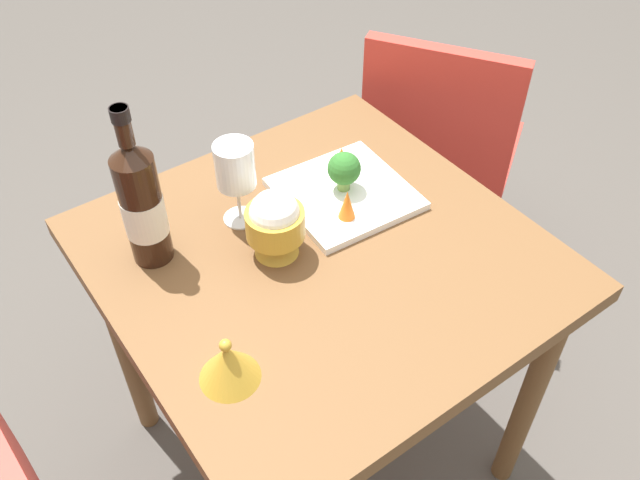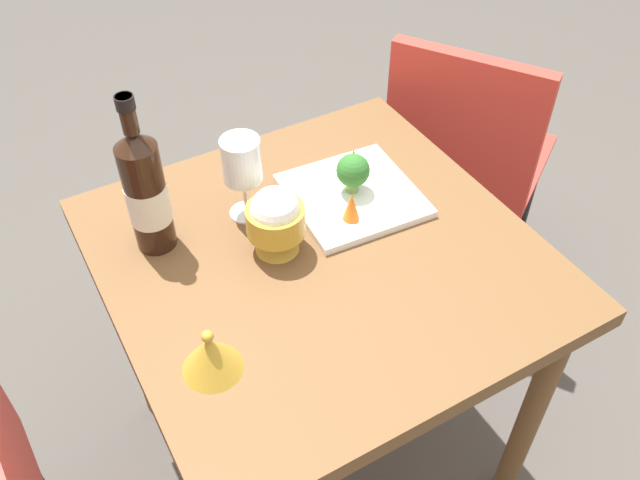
{
  "view_description": "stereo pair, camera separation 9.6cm",
  "coord_description": "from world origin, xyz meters",
  "px_view_note": "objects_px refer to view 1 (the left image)",
  "views": [
    {
      "loc": [
        0.73,
        -0.53,
        1.64
      ],
      "look_at": [
        0.0,
        0.0,
        0.76
      ],
      "focal_mm": 37.93,
      "sensor_mm": 36.0,
      "label": 1
    },
    {
      "loc": [
        0.78,
        -0.45,
        1.64
      ],
      "look_at": [
        0.0,
        0.0,
        0.76
      ],
      "focal_mm": 37.93,
      "sensor_mm": 36.0,
      "label": 2
    }
  ],
  "objects_px": {
    "chair_near_window": "(439,142)",
    "serving_plate": "(345,193)",
    "broccoli_floret": "(344,169)",
    "carrot_garnish_right": "(347,204)",
    "rice_bowl_lid": "(228,363)",
    "wine_bottle": "(142,204)",
    "rice_bowl": "(275,223)",
    "carrot_garnish_left": "(341,158)",
    "wine_glass": "(235,168)"
  },
  "relations": [
    {
      "from": "chair_near_window",
      "to": "serving_plate",
      "type": "distance_m",
      "value": 0.58
    },
    {
      "from": "broccoli_floret",
      "to": "carrot_garnish_right",
      "type": "relative_size",
      "value": 1.35
    },
    {
      "from": "rice_bowl_lid",
      "to": "broccoli_floret",
      "type": "distance_m",
      "value": 0.49
    },
    {
      "from": "chair_near_window",
      "to": "wine_bottle",
      "type": "relative_size",
      "value": 2.61
    },
    {
      "from": "rice_bowl_lid",
      "to": "serving_plate",
      "type": "relative_size",
      "value": 0.38
    },
    {
      "from": "rice_bowl",
      "to": "carrot_garnish_right",
      "type": "height_order",
      "value": "rice_bowl"
    },
    {
      "from": "serving_plate",
      "to": "carrot_garnish_left",
      "type": "bearing_deg",
      "value": 148.39
    },
    {
      "from": "chair_near_window",
      "to": "wine_glass",
      "type": "xyz_separation_m",
      "value": [
        0.14,
        -0.7,
        0.33
      ]
    },
    {
      "from": "wine_glass",
      "to": "broccoli_floret",
      "type": "distance_m",
      "value": 0.23
    },
    {
      "from": "wine_bottle",
      "to": "rice_bowl",
      "type": "distance_m",
      "value": 0.24
    },
    {
      "from": "wine_glass",
      "to": "broccoli_floret",
      "type": "xyz_separation_m",
      "value": [
        0.06,
        0.21,
        -0.06
      ]
    },
    {
      "from": "serving_plate",
      "to": "wine_glass",
      "type": "bearing_deg",
      "value": -107.87
    },
    {
      "from": "carrot_garnish_left",
      "to": "broccoli_floret",
      "type": "bearing_deg",
      "value": -33.07
    },
    {
      "from": "carrot_garnish_left",
      "to": "carrot_garnish_right",
      "type": "xyz_separation_m",
      "value": [
        0.13,
        -0.09,
        0.01
      ]
    },
    {
      "from": "rice_bowl_lid",
      "to": "carrot_garnish_right",
      "type": "xyz_separation_m",
      "value": [
        -0.18,
        0.37,
        0.01
      ]
    },
    {
      "from": "chair_near_window",
      "to": "carrot_garnish_left",
      "type": "xyz_separation_m",
      "value": [
        0.14,
        -0.45,
        0.24
      ]
    },
    {
      "from": "serving_plate",
      "to": "carrot_garnish_left",
      "type": "relative_size",
      "value": 5.1
    },
    {
      "from": "broccoli_floret",
      "to": "rice_bowl",
      "type": "bearing_deg",
      "value": -73.73
    },
    {
      "from": "rice_bowl",
      "to": "rice_bowl_lid",
      "type": "relative_size",
      "value": 1.42
    },
    {
      "from": "wine_bottle",
      "to": "carrot_garnish_right",
      "type": "xyz_separation_m",
      "value": [
        0.14,
        0.35,
        -0.08
      ]
    },
    {
      "from": "rice_bowl",
      "to": "serving_plate",
      "type": "height_order",
      "value": "rice_bowl"
    },
    {
      "from": "wine_bottle",
      "to": "carrot_garnish_right",
      "type": "bearing_deg",
      "value": 68.01
    },
    {
      "from": "wine_glass",
      "to": "broccoli_floret",
      "type": "bearing_deg",
      "value": 74.08
    },
    {
      "from": "rice_bowl",
      "to": "rice_bowl_lid",
      "type": "height_order",
      "value": "rice_bowl"
    },
    {
      "from": "wine_bottle",
      "to": "serving_plate",
      "type": "bearing_deg",
      "value": 79.09
    },
    {
      "from": "rice_bowl",
      "to": "wine_bottle",
      "type": "bearing_deg",
      "value": -123.69
    },
    {
      "from": "rice_bowl_lid",
      "to": "broccoli_floret",
      "type": "bearing_deg",
      "value": 121.04
    },
    {
      "from": "wine_bottle",
      "to": "rice_bowl",
      "type": "bearing_deg",
      "value": 56.31
    },
    {
      "from": "rice_bowl_lid",
      "to": "carrot_garnish_left",
      "type": "distance_m",
      "value": 0.55
    },
    {
      "from": "rice_bowl",
      "to": "broccoli_floret",
      "type": "relative_size",
      "value": 1.65
    },
    {
      "from": "rice_bowl",
      "to": "carrot_garnish_right",
      "type": "bearing_deg",
      "value": 85.39
    },
    {
      "from": "chair_near_window",
      "to": "broccoli_floret",
      "type": "xyz_separation_m",
      "value": [
        0.2,
        -0.49,
        0.26
      ]
    },
    {
      "from": "wine_bottle",
      "to": "wine_glass",
      "type": "height_order",
      "value": "wine_bottle"
    },
    {
      "from": "rice_bowl_lid",
      "to": "carrot_garnish_left",
      "type": "relative_size",
      "value": 1.92
    },
    {
      "from": "wine_glass",
      "to": "carrot_garnish_left",
      "type": "bearing_deg",
      "value": 89.45
    },
    {
      "from": "wine_bottle",
      "to": "wine_glass",
      "type": "distance_m",
      "value": 0.19
    },
    {
      "from": "rice_bowl",
      "to": "serving_plate",
      "type": "bearing_deg",
      "value": 104.58
    },
    {
      "from": "serving_plate",
      "to": "broccoli_floret",
      "type": "distance_m",
      "value": 0.06
    },
    {
      "from": "wine_glass",
      "to": "broccoli_floret",
      "type": "relative_size",
      "value": 2.09
    },
    {
      "from": "rice_bowl_lid",
      "to": "carrot_garnish_left",
      "type": "height_order",
      "value": "rice_bowl_lid"
    },
    {
      "from": "broccoli_floret",
      "to": "wine_glass",
      "type": "bearing_deg",
      "value": -105.92
    },
    {
      "from": "serving_plate",
      "to": "carrot_garnish_right",
      "type": "xyz_separation_m",
      "value": [
        0.07,
        -0.04,
        0.04
      ]
    },
    {
      "from": "wine_glass",
      "to": "rice_bowl",
      "type": "bearing_deg",
      "value": 3.63
    },
    {
      "from": "rice_bowl_lid",
      "to": "carrot_garnish_left",
      "type": "xyz_separation_m",
      "value": [
        -0.31,
        0.46,
        0.0
      ]
    },
    {
      "from": "chair_near_window",
      "to": "serving_plate",
      "type": "relative_size",
      "value": 3.19
    },
    {
      "from": "wine_bottle",
      "to": "broccoli_floret",
      "type": "height_order",
      "value": "wine_bottle"
    },
    {
      "from": "wine_glass",
      "to": "rice_bowl_lid",
      "type": "distance_m",
      "value": 0.39
    },
    {
      "from": "rice_bowl",
      "to": "serving_plate",
      "type": "relative_size",
      "value": 0.53
    },
    {
      "from": "rice_bowl",
      "to": "broccoli_floret",
      "type": "height_order",
      "value": "rice_bowl"
    },
    {
      "from": "rice_bowl",
      "to": "serving_plate",
      "type": "xyz_separation_m",
      "value": [
        -0.05,
        0.2,
        -0.07
      ]
    }
  ]
}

